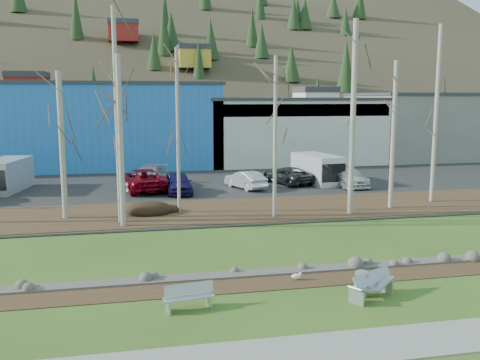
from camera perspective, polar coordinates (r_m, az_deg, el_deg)
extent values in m
plane|color=#36511C|center=(18.61, 4.30, -13.01)|extent=(200.00, 200.00, 0.00)
cube|color=slate|center=(15.57, 8.05, -17.58)|extent=(80.00, 2.00, 0.04)
cube|color=#382616|center=(20.50, 2.64, -10.85)|extent=(80.00, 1.80, 0.03)
cube|color=#382616|center=(32.19, -2.91, -3.40)|extent=(80.00, 7.00, 0.15)
cube|color=black|center=(42.41, -5.13, -0.43)|extent=(80.00, 14.00, 0.14)
cube|color=#1F74BE|center=(55.65, -13.10, 5.67)|extent=(20.00, 12.00, 8.00)
cube|color=#333338|center=(55.59, -13.25, 9.95)|extent=(20.40, 12.24, 0.30)
cube|color=#B9B9B5|center=(58.19, 5.01, 5.26)|extent=(18.00, 12.00, 6.50)
cube|color=#333338|center=(58.07, 5.06, 8.61)|extent=(18.36, 12.24, 0.30)
cube|color=navy|center=(52.47, 6.93, 7.40)|extent=(17.64, 0.20, 1.20)
cube|color=slate|center=(64.65, 18.78, 5.41)|extent=(14.00, 12.00, 7.00)
cube|color=#333338|center=(64.56, 18.94, 8.64)|extent=(14.28, 12.24, 0.30)
cube|color=#B8BABE|center=(17.94, -7.66, -13.24)|extent=(0.15, 0.51, 0.41)
cube|color=#B8BABE|center=(18.27, -3.32, -12.74)|extent=(0.15, 0.51, 0.41)
cube|color=#B8BABE|center=(18.12, -5.46, -11.46)|extent=(1.66, 0.37, 0.37)
cube|color=#B8BABE|center=(18.01, -5.48, -12.37)|extent=(1.72, 0.72, 0.05)
cube|color=#B8BABE|center=(18.84, 12.33, -12.12)|extent=(0.38, 0.58, 0.49)
cube|color=#B8BABE|center=(20.14, 15.22, -10.83)|extent=(0.38, 0.58, 0.49)
cube|color=#B8BABE|center=(19.58, 13.92, -10.05)|extent=(1.86, 1.18, 0.43)
cube|color=#95989A|center=(19.03, 12.96, -11.28)|extent=(1.12, 0.96, 0.36)
cube|color=#95989A|center=(19.81, 14.69, -10.53)|extent=(1.12, 0.96, 0.36)
cylinder|color=#B8BABE|center=(19.56, 12.83, -10.87)|extent=(0.61, 0.61, 0.79)
cylinder|color=gold|center=(20.76, 5.94, -10.52)|extent=(0.01, 0.01, 0.10)
cylinder|color=gold|center=(20.82, 5.89, -10.46)|extent=(0.01, 0.01, 0.10)
ellipsoid|color=white|center=(20.76, 6.00, -10.18)|extent=(0.37, 0.21, 0.21)
cube|color=gray|center=(20.75, 6.01, -10.08)|extent=(0.24, 0.13, 0.02)
sphere|color=white|center=(20.76, 6.44, -9.92)|extent=(0.11, 0.11, 0.11)
cone|color=gold|center=(20.78, 6.64, -9.91)|extent=(0.07, 0.04, 0.03)
ellipsoid|color=black|center=(31.78, -9.69, -3.05)|extent=(2.71, 1.91, 0.53)
cylinder|color=#AEA79C|center=(31.25, -18.46, 3.50)|extent=(0.31, 0.31, 8.18)
cylinder|color=#AEA79C|center=(29.32, -13.00, 6.60)|extent=(0.24, 0.24, 11.43)
cylinder|color=#AEA79C|center=(28.47, -12.62, 4.00)|extent=(0.29, 0.29, 8.91)
cylinder|color=#AEA79C|center=(31.37, -6.65, 5.15)|extent=(0.20, 0.20, 9.52)
cylinder|color=#AEA79C|center=(30.04, 3.76, 4.53)|extent=(0.21, 0.21, 9.00)
cylinder|color=#AEA79C|center=(31.34, 11.96, 6.43)|extent=(0.31, 0.31, 11.06)
cylinder|color=#AEA79C|center=(33.77, 16.04, 4.60)|extent=(0.27, 0.27, 8.89)
cylinder|color=#AEA79C|center=(36.53, 20.18, 6.55)|extent=(0.26, 0.26, 11.25)
imported|color=maroon|center=(39.46, -10.32, 0.04)|extent=(3.66, 6.18, 1.61)
imported|color=#A0A2A8|center=(40.58, -9.78, 0.26)|extent=(3.71, 5.77, 1.56)
imported|color=#191251|center=(38.04, -6.58, -0.32)|extent=(1.74, 4.28, 1.46)
imported|color=silver|center=(39.70, 0.59, 0.02)|extent=(2.66, 4.21, 1.31)
imported|color=#252528|center=(42.09, 5.08, 0.51)|extent=(3.69, 5.23, 1.33)
imported|color=silver|center=(41.75, 11.27, 0.38)|extent=(2.34, 5.09, 1.44)
cube|color=silver|center=(42.75, 8.23, 1.20)|extent=(2.91, 5.39, 2.24)
cube|color=black|center=(41.01, 9.61, 0.84)|extent=(2.17, 1.37, 1.39)
cube|color=#B5B7B9|center=(42.31, -23.67, 0.49)|extent=(3.10, 5.55, 2.29)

